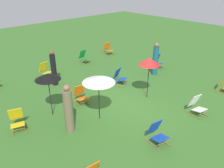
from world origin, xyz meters
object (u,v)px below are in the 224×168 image
object	(u,v)px
deckchair_7	(197,106)
person_1	(155,60)
deckchair_9	(45,70)
deckchair_1	(81,95)
person_2	(54,69)
umbrella_0	(48,77)
deckchair_2	(157,62)
deckchair_8	(119,77)
person_0	(69,110)
umbrella_1	(99,80)
umbrella_2	(149,62)
deckchair_10	(108,49)
deckchair_6	(157,133)
deckchair_5	(17,120)
deckchair_4	(84,57)

from	to	relation	value
deckchair_7	person_1	xyz separation A→B (m)	(2.05, 3.72, 0.51)
deckchair_9	person_1	bearing A→B (deg)	-53.10
deckchair_1	person_2	distance (m)	2.49
umbrella_0	deckchair_2	bearing A→B (deg)	2.51
deckchair_7	person_1	distance (m)	4.28
deckchair_8	person_0	xyz separation A→B (m)	(-4.15, -1.63, 0.51)
deckchair_2	umbrella_1	bearing A→B (deg)	-145.94
deckchair_7	umbrella_1	size ratio (longest dim) A/B	0.46
deckchair_1	person_1	xyz separation A→B (m)	(5.00, -0.25, 0.51)
umbrella_1	umbrella_2	size ratio (longest dim) A/B	0.94
deckchair_8	person_2	world-z (taller)	person_2
umbrella_1	person_0	world-z (taller)	person_0
deckchair_1	deckchair_10	xyz separation A→B (m)	(5.55, 4.33, 0.00)
deckchair_6	umbrella_0	distance (m)	4.53
deckchair_10	deckchair_1	bearing A→B (deg)	-135.93
deckchair_10	person_0	xyz separation A→B (m)	(-7.04, -5.71, 0.51)
deckchair_7	deckchair_8	distance (m)	4.23
deckchair_7	person_1	bearing A→B (deg)	71.86
deckchair_7	umbrella_0	xyz separation A→B (m)	(-4.39, 3.97, 1.34)
person_2	umbrella_2	bearing A→B (deg)	65.94
deckchair_7	deckchair_9	xyz separation A→B (m)	(-2.70, 7.69, 0.00)
person_0	deckchair_1	bearing A→B (deg)	-169.82
umbrella_0	person_1	distance (m)	6.51
deckchair_6	person_0	distance (m)	3.18
deckchair_8	deckchair_5	bearing A→B (deg)	166.73
deckchair_10	deckchair_2	bearing A→B (deg)	-77.56
deckchair_4	deckchair_5	world-z (taller)	same
deckchair_10	umbrella_0	world-z (taller)	umbrella_0
deckchair_8	person_0	distance (m)	4.49
deckchair_9	person_2	distance (m)	1.39
umbrella_0	person_0	xyz separation A→B (m)	(-0.05, -1.38, -0.83)
deckchair_2	person_1	distance (m)	1.26
deckchair_2	deckchair_10	xyz separation A→B (m)	(-0.45, 4.00, 0.00)
deckchair_9	deckchair_2	bearing A→B (deg)	-43.77
person_1	umbrella_2	bearing A→B (deg)	-1.56
umbrella_1	person_1	xyz separation A→B (m)	(5.21, 1.28, -0.82)
deckchair_1	deckchair_4	distance (m)	5.16
deckchair_8	deckchair_6	bearing A→B (deg)	-134.80
deckchair_10	umbrella_1	world-z (taller)	umbrella_1
deckchair_5	deckchair_9	world-z (taller)	same
deckchair_9	person_0	size ratio (longest dim) A/B	0.45
person_1	person_2	distance (m)	5.59
deckchair_2	person_2	distance (m)	6.28
deckchair_2	deckchair_7	bearing A→B (deg)	-107.96
deckchair_1	deckchair_6	distance (m)	3.96
umbrella_0	umbrella_1	world-z (taller)	umbrella_0
person_0	person_2	xyz separation A→B (m)	(1.59, 3.81, 0.01)
deckchair_6	deckchair_9	distance (m)	7.67
deckchair_9	deckchair_1	bearing A→B (deg)	-107.15
umbrella_0	person_1	size ratio (longest dim) A/B	0.99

